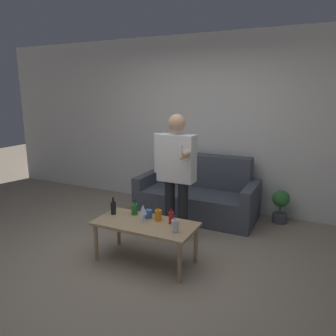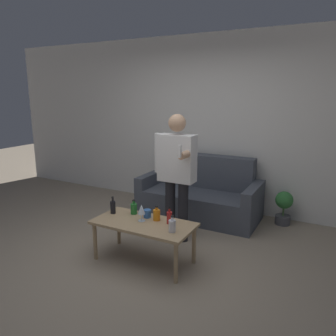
{
  "view_description": "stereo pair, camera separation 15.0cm",
  "coord_description": "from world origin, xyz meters",
  "px_view_note": "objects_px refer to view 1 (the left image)",
  "views": [
    {
      "loc": [
        1.74,
        -2.73,
        1.84
      ],
      "look_at": [
        0.08,
        0.7,
        0.95
      ],
      "focal_mm": 35.0,
      "sensor_mm": 36.0,
      "label": 1
    },
    {
      "loc": [
        1.87,
        -2.67,
        1.84
      ],
      "look_at": [
        0.08,
        0.7,
        0.95
      ],
      "focal_mm": 35.0,
      "sensor_mm": 36.0,
      "label": 2
    }
  ],
  "objects_px": {
    "couch": "(198,195)",
    "person_standing_front": "(176,169)",
    "coffee_table": "(145,227)",
    "bottle_orange": "(135,209)"
  },
  "relations": [
    {
      "from": "couch",
      "to": "person_standing_front",
      "type": "distance_m",
      "value": 1.1
    },
    {
      "from": "couch",
      "to": "bottle_orange",
      "type": "height_order",
      "value": "couch"
    },
    {
      "from": "couch",
      "to": "person_standing_front",
      "type": "height_order",
      "value": "person_standing_front"
    },
    {
      "from": "couch",
      "to": "coffee_table",
      "type": "bearing_deg",
      "value": -90.39
    },
    {
      "from": "couch",
      "to": "coffee_table",
      "type": "relative_size",
      "value": 1.59
    },
    {
      "from": "bottle_orange",
      "to": "couch",
      "type": "bearing_deg",
      "value": 80.3
    },
    {
      "from": "coffee_table",
      "to": "person_standing_front",
      "type": "relative_size",
      "value": 0.7
    },
    {
      "from": "couch",
      "to": "person_standing_front",
      "type": "relative_size",
      "value": 1.11
    },
    {
      "from": "coffee_table",
      "to": "couch",
      "type": "bearing_deg",
      "value": 89.61
    },
    {
      "from": "couch",
      "to": "bottle_orange",
      "type": "xyz_separation_m",
      "value": [
        -0.24,
        -1.43,
        0.22
      ]
    }
  ]
}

